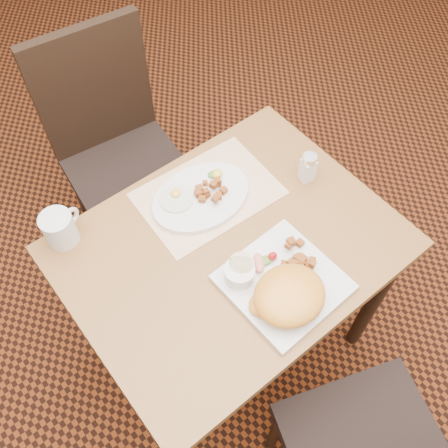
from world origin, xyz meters
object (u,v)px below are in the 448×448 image
coffee_mug (60,228)px  plate_oval (201,197)px  salt_shaker (308,167)px  table (230,264)px  chair_far (116,144)px  plate_square (283,282)px

coffee_mug → plate_oval: bearing=-18.8°
plate_oval → coffee_mug: size_ratio=2.59×
plate_oval → salt_shaker: (0.30, -0.14, 0.04)m
table → chair_far: (0.02, 0.71, -0.10)m
salt_shaker → coffee_mug: same height
salt_shaker → coffee_mug: size_ratio=0.85×
plate_oval → salt_shaker: salt_shaker is taller
plate_square → chair_far: bearing=90.5°
plate_square → salt_shaker: 0.37m
chair_far → salt_shaker: (0.30, -0.67, 0.26)m
plate_oval → table: bearing=-99.9°
plate_oval → coffee_mug: coffee_mug is taller
coffee_mug → plate_square: bearing=-51.9°
chair_far → plate_square: bearing=97.1°
chair_far → coffee_mug: size_ratio=8.26×
chair_far → plate_oval: bearing=97.3°
chair_far → coffee_mug: bearing=54.0°
plate_square → coffee_mug: (-0.38, 0.49, 0.04)m
plate_square → plate_oval: (-0.00, 0.36, 0.00)m
chair_far → plate_oval: 0.58m
table → salt_shaker: salt_shaker is taller
salt_shaker → coffee_mug: bearing=158.6°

